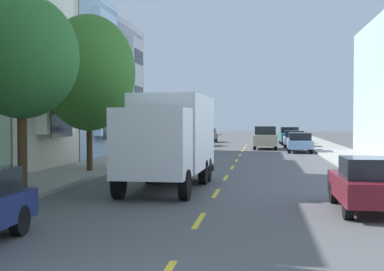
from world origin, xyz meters
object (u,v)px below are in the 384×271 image
parked_pickup_teal (290,136)px  parked_hatchback_charcoal (208,135)px  delivery_box_truck (170,135)px  parked_wagon_sky (299,142)px  parked_wagon_white (294,138)px  moving_champagne_sedan (265,137)px  street_tree_second (21,56)px  parked_wagon_forest (185,141)px  parked_hatchback_red (201,138)px  parked_pickup_orange (152,151)px  parked_hatchback_burgundy (370,184)px  street_tree_third (89,73)px

parked_pickup_teal → parked_hatchback_charcoal: (-8.71, 4.53, -0.07)m
delivery_box_truck → parked_wagon_sky: bearing=74.7°
parked_wagon_sky → parked_wagon_white: same height
parked_wagon_white → parked_hatchback_charcoal: bearing=129.9°
delivery_box_truck → parked_pickup_teal: 36.37m
parked_wagon_white → moving_champagne_sedan: 3.91m
street_tree_second → parked_wagon_forest: street_tree_second is taller
parked_hatchback_red → parked_pickup_teal: bearing=25.2°
parked_pickup_orange → parked_wagon_sky: (8.67, 13.70, -0.02)m
delivery_box_truck → parked_pickup_teal: size_ratio=1.40×
parked_pickup_orange → parked_hatchback_burgundy: bearing=-56.8°
street_tree_second → parked_pickup_teal: 39.88m
parked_hatchback_red → moving_champagne_sedan: bearing=-39.0°
parked_pickup_teal → parked_hatchback_red: parked_pickup_teal is taller
street_tree_third → parked_wagon_forest: bearing=83.7°
parked_pickup_orange → moving_champagne_sedan: moving_champagne_sedan is taller
parked_pickup_teal → parked_pickup_orange: 28.30m
parked_hatchback_charcoal → parked_wagon_forest: (-0.07, -18.04, 0.05)m
street_tree_third → parked_wagon_forest: 18.10m
parked_wagon_sky → parked_hatchback_red: 12.61m
parked_wagon_sky → moving_champagne_sedan: (-2.58, 4.38, 0.18)m
parked_wagon_sky → street_tree_second: bearing=-113.3°
parked_wagon_forest → delivery_box_truck: bearing=-83.2°
delivery_box_truck → parked_wagon_sky: size_ratio=1.57×
parked_hatchback_burgundy → parked_pickup_teal: bearing=90.2°
parked_hatchback_red → parked_wagon_white: bearing=-12.7°
delivery_box_truck → parked_wagon_forest: 22.51m
parked_pickup_teal → parked_hatchback_red: (-8.53, -4.02, -0.07)m
delivery_box_truck → parked_wagon_forest: (-2.67, 22.33, -1.12)m
parked_hatchback_charcoal → parked_hatchback_burgundy: bearing=-78.9°
parked_wagon_sky → parked_wagon_forest: 8.84m
street_tree_third → parked_wagon_white: (10.78, 25.15, -3.85)m
delivery_box_truck → moving_champagne_sedan: size_ratio=1.55×
street_tree_second → delivery_box_truck: (4.61, 2.38, -2.68)m
parked_pickup_teal → parked_pickup_orange: bearing=-107.7°
street_tree_second → parked_wagon_forest: (1.94, 24.71, -3.79)m
parked_hatchback_charcoal → parked_hatchback_burgundy: size_ratio=1.01×
parked_hatchback_red → parked_wagon_forest: bearing=-91.6°
delivery_box_truck → parked_hatchback_burgundy: size_ratio=1.86×
street_tree_second → moving_champagne_sedan: street_tree_second is taller
parked_hatchback_burgundy → street_tree_third: bearing=139.6°
parked_wagon_forest → parked_wagon_sky: bearing=1.7°
parked_pickup_teal → moving_champagne_sedan: 9.23m
delivery_box_truck → parked_wagon_white: delivery_box_truck is taller
street_tree_second → parked_hatchback_burgundy: bearing=-10.9°
parked_pickup_orange → parked_hatchback_burgundy: 15.96m
delivery_box_truck → parked_pickup_orange: 9.29m
parked_hatchback_charcoal → parked_wagon_sky: bearing=-63.8°
parked_hatchback_red → parked_wagon_forest: same height
parked_wagon_sky → parked_wagon_forest: bearing=-178.3°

